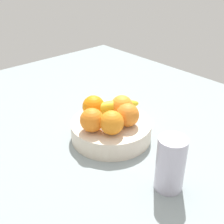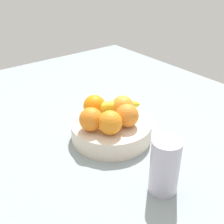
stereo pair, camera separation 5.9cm
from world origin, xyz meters
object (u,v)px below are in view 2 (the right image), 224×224
Objects in this scene: orange_back_left at (94,106)px; thermos_tumbler at (165,166)px; orange_front_right at (127,116)px; banana_bunch at (114,109)px; fruit_bowl at (112,130)px; orange_back_right at (91,119)px; orange_center at (123,107)px; orange_front_left at (110,123)px.

orange_back_left is 0.49× the size of thermos_tumbler.
orange_front_right is 1.00× the size of orange_back_left.
fruit_bowl is at bearing 132.46° from banana_bunch.
fruit_bowl is 1.74× the size of thermos_tumbler.
fruit_bowl is 10.86cm from orange_back_right.
orange_front_right is at bearing -159.90° from orange_back_left.
orange_center is at bearing -117.12° from banana_bunch.
orange_back_left is at bearing 20.10° from orange_front_right.
orange_center reaches higher than fruit_bowl.
thermos_tumbler is at bearing -179.86° from orange_front_left.
orange_front_right is 6.49cm from orange_center.
fruit_bowl is 8.97cm from orange_center.
orange_front_left is at bearing 91.79° from orange_front_right.
orange_back_left is at bearing -3.91° from thermos_tumbler.
orange_front_left is 1.00× the size of orange_center.
orange_front_right is 0.44× the size of banana_bunch.
orange_center is (5.74, -3.03, 0.00)cm from orange_front_right.
orange_front_right is at bearing 152.16° from orange_center.
orange_back_left is 6.85cm from banana_bunch.
orange_front_right and orange_back_left have the same top height.
fruit_bowl is 29.20cm from thermos_tumbler.
orange_front_right is 1.00× the size of orange_back_right.
banana_bunch is (-4.95, -4.67, -0.79)cm from orange_back_left.
thermos_tumbler is (-29.42, 9.92, -2.27)cm from orange_center.
orange_back_left is 1.00× the size of orange_back_right.
orange_front_left and orange_back_right have the same top height.
fruit_bowl is 7.22cm from banana_bunch.
thermos_tumbler reaches higher than orange_back_right.
thermos_tumbler is (-35.81, 2.45, -2.27)cm from orange_back_left.
banana_bunch is at bearing -136.72° from orange_back_left.
orange_front_left is at bearing 137.67° from fruit_bowl.
orange_back_left is (6.39, 7.47, 0.00)cm from orange_center.
orange_back_left is at bearing 43.28° from banana_bunch.
orange_front_left is at bearing -147.05° from orange_back_right.
orange_center is 1.00× the size of orange_back_left.
orange_back_right is (5.65, 3.66, 0.00)cm from orange_front_left.
orange_back_left and orange_back_right have the same top height.
thermos_tumbler is (-23.46, -0.06, -2.27)cm from orange_front_left.
orange_front_left is 10.33cm from banana_bunch.
orange_back_right is at bearing 7.28° from thermos_tumbler.
orange_front_left is (-4.99, 4.55, 7.07)cm from fruit_bowl.
orange_front_left is at bearing 0.14° from thermos_tumbler.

